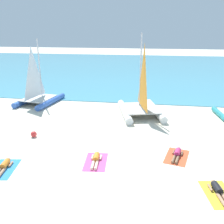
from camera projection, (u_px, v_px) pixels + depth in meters
ground_plane at (121, 107)px, 21.91m from camera, size 120.00×120.00×0.00m
ocean_water at (136, 68)px, 41.67m from camera, size 120.00×40.00×0.05m
sailboat_white at (141, 104)px, 19.69m from camera, size 4.06×5.28×6.11m
sailboat_blue at (38, 94)px, 22.62m from camera, size 3.39×4.68×5.62m
towel_leftmost at (4, 169)px, 12.37m from camera, size 1.36×2.04×0.01m
sunbather_leftmost at (4, 166)px, 12.40m from camera, size 0.63×1.57×0.30m
towel_center_left at (96, 162)px, 13.04m from camera, size 1.25×1.98×0.01m
sunbather_center_left at (96, 159)px, 13.06m from camera, size 0.57×1.57×0.30m
towel_center_right at (177, 157)px, 13.55m from camera, size 1.52×2.11×0.01m
sunbather_center_right at (177, 154)px, 13.57m from camera, size 0.76×1.55×0.30m
towel_rightmost at (218, 194)px, 10.53m from camera, size 1.40×2.05×0.01m
sunbather_rightmost at (218, 191)px, 10.55m from camera, size 0.66×1.57×0.30m
beach_ball at (34, 134)px, 15.92m from camera, size 0.37×0.37×0.37m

